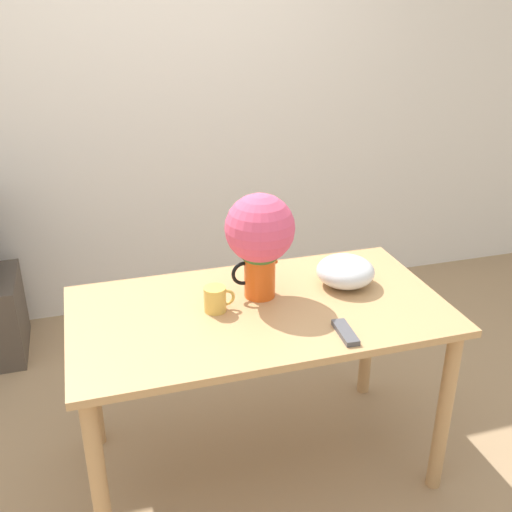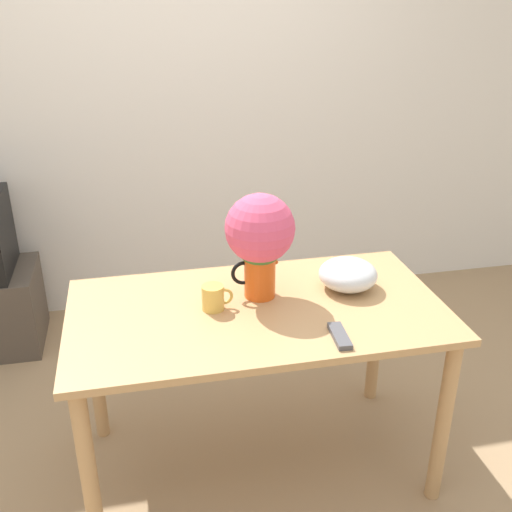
% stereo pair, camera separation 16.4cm
% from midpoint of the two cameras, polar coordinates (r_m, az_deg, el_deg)
% --- Properties ---
extents(ground_plane, '(12.00, 12.00, 0.00)m').
position_cam_midpoint_polar(ground_plane, '(2.78, -4.65, -19.79)').
color(ground_plane, '#9E7F5B').
extents(wall_back, '(8.00, 0.05, 2.60)m').
position_cam_midpoint_polar(wall_back, '(3.67, -10.99, 14.07)').
color(wall_back, silver).
rests_on(wall_back, ground_plane).
extents(table, '(1.46, 0.79, 0.79)m').
position_cam_midpoint_polar(table, '(2.40, -1.69, -7.21)').
color(table, tan).
rests_on(table, ground_plane).
extents(flower_vase, '(0.27, 0.27, 0.43)m').
position_cam_midpoint_polar(flower_vase, '(2.32, -1.66, 1.89)').
color(flower_vase, '#E05619').
rests_on(flower_vase, table).
extents(coffee_mug, '(0.12, 0.09, 0.10)m').
position_cam_midpoint_polar(coffee_mug, '(2.31, -5.89, -4.14)').
color(coffee_mug, gold).
rests_on(coffee_mug, table).
extents(white_bowl, '(0.24, 0.24, 0.12)m').
position_cam_midpoint_polar(white_bowl, '(2.50, 6.66, -1.48)').
color(white_bowl, silver).
rests_on(white_bowl, table).
extents(remote_control, '(0.06, 0.17, 0.02)m').
position_cam_midpoint_polar(remote_control, '(2.18, 6.37, -7.28)').
color(remote_control, '#4C4C51').
rests_on(remote_control, table).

